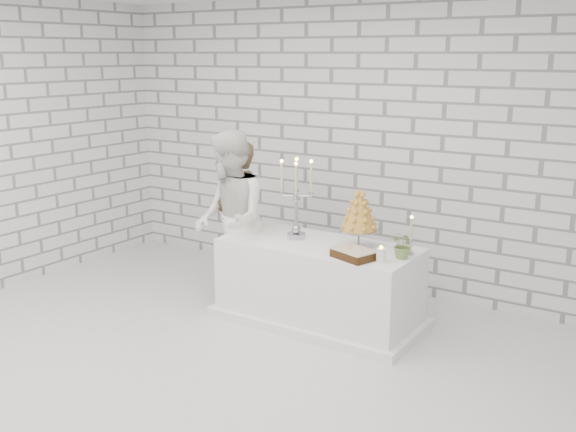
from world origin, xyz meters
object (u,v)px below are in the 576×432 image
(croquembouche, at_px, (359,218))
(candelabra, at_px, (296,198))
(groom, at_px, (237,219))
(cake_table, at_px, (319,283))
(bride, at_px, (230,221))

(croquembouche, bearing_deg, candelabra, -176.04)
(groom, bearing_deg, candelabra, 75.17)
(groom, bearing_deg, cake_table, 75.51)
(candelabra, xyz_separation_m, croquembouche, (0.63, 0.04, -0.11))
(groom, bearing_deg, bride, 21.88)
(croquembouche, bearing_deg, groom, 176.13)
(groom, height_order, candelabra, groom)
(croquembouche, bearing_deg, bride, -169.88)
(cake_table, distance_m, candelabra, 0.80)
(cake_table, bearing_deg, croquembouche, 13.25)
(groom, xyz_separation_m, bride, (0.16, -0.32, 0.07))
(groom, height_order, bride, bride)
(groom, relative_size, bride, 0.92)
(groom, xyz_separation_m, candelabra, (0.80, -0.14, 0.33))
(candelabra, bearing_deg, groom, 170.10)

